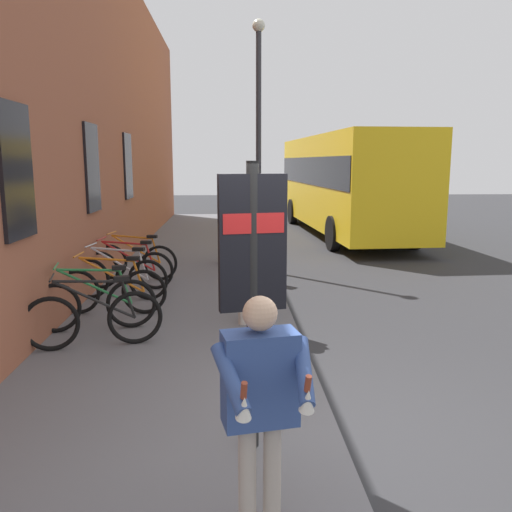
# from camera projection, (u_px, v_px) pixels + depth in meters

# --- Properties ---
(ground) EXTENTS (60.00, 60.00, 0.00)m
(ground) POSITION_uv_depth(u_px,v_px,m) (326.00, 286.00, 10.79)
(ground) COLOR #2D2D30
(sidewalk_pavement) EXTENTS (24.00, 3.50, 0.12)m
(sidewalk_pavement) POSITION_uv_depth(u_px,v_px,m) (197.00, 266.00, 12.61)
(sidewalk_pavement) COLOR slate
(sidewalk_pavement) RESTS_ON ground
(station_facade) EXTENTS (22.00, 0.65, 7.30)m
(station_facade) POSITION_uv_depth(u_px,v_px,m) (112.00, 114.00, 12.84)
(station_facade) COLOR #9E563D
(station_facade) RESTS_ON ground
(bicycle_end_of_row) EXTENTS (0.55, 1.74, 0.97)m
(bicycle_end_of_row) POSITION_uv_depth(u_px,v_px,m) (94.00, 318.00, 6.84)
(bicycle_end_of_row) COLOR black
(bicycle_end_of_row) RESTS_ON sidewalk_pavement
(bicycle_far_end) EXTENTS (0.51, 1.75, 0.97)m
(bicycle_far_end) POSITION_uv_depth(u_px,v_px,m) (94.00, 304.00, 7.55)
(bicycle_far_end) COLOR black
(bicycle_far_end) RESTS_ON sidewalk_pavement
(bicycle_by_door) EXTENTS (0.48, 1.77, 0.97)m
(bicycle_by_door) POSITION_uv_depth(u_px,v_px,m) (111.00, 290.00, 8.35)
(bicycle_by_door) COLOR black
(bicycle_by_door) RESTS_ON sidewalk_pavement
(bicycle_leaning_wall) EXTENTS (0.48, 1.76, 0.97)m
(bicycle_leaning_wall) POSITION_uv_depth(u_px,v_px,m) (119.00, 278.00, 9.25)
(bicycle_leaning_wall) COLOR black
(bicycle_leaning_wall) RESTS_ON sidewalk_pavement
(bicycle_under_window) EXTENTS (0.48, 1.77, 0.97)m
(bicycle_under_window) POSITION_uv_depth(u_px,v_px,m) (128.00, 269.00, 10.01)
(bicycle_under_window) COLOR black
(bicycle_under_window) RESTS_ON sidewalk_pavement
(bicycle_beside_lamp) EXTENTS (0.49, 1.76, 0.97)m
(bicycle_beside_lamp) POSITION_uv_depth(u_px,v_px,m) (136.00, 261.00, 10.80)
(bicycle_beside_lamp) COLOR black
(bicycle_beside_lamp) RESTS_ON sidewalk_pavement
(transit_info_sign) EXTENTS (0.19, 0.55, 2.40)m
(transit_info_sign) POSITION_uv_depth(u_px,v_px,m) (253.00, 262.00, 4.24)
(transit_info_sign) COLOR black
(transit_info_sign) RESTS_ON sidewalk_pavement
(city_bus) EXTENTS (10.62, 3.08, 3.35)m
(city_bus) POSITION_uv_depth(u_px,v_px,m) (344.00, 179.00, 18.19)
(city_bus) COLOR yellow
(city_bus) RESTS_ON ground
(pedestrian_crossing_street) EXTENTS (0.41, 0.63, 1.75)m
(pedestrian_crossing_street) POSITION_uv_depth(u_px,v_px,m) (248.00, 253.00, 7.72)
(pedestrian_crossing_street) COLOR #B2A599
(pedestrian_crossing_street) RESTS_ON sidewalk_pavement
(pedestrian_by_facade) EXTENTS (0.61, 0.23, 1.61)m
(pedestrian_by_facade) POSITION_uv_depth(u_px,v_px,m) (224.00, 222.00, 12.42)
(pedestrian_by_facade) COLOR #334C8C
(pedestrian_by_facade) RESTS_ON sidewalk_pavement
(pedestrian_near_bus) EXTENTS (0.52, 0.55, 1.77)m
(pedestrian_near_bus) POSITION_uv_depth(u_px,v_px,m) (243.00, 224.00, 11.26)
(pedestrian_near_bus) COLOR #334C8C
(pedestrian_near_bus) RESTS_ON sidewalk_pavement
(tourist_with_hotdogs) EXTENTS (0.61, 0.61, 1.60)m
(tourist_with_hotdogs) POSITION_uv_depth(u_px,v_px,m) (261.00, 394.00, 3.23)
(tourist_with_hotdogs) COLOR #B2A599
(tourist_with_hotdogs) RESTS_ON sidewalk_pavement
(street_lamp) EXTENTS (0.28, 0.28, 5.44)m
(street_lamp) POSITION_uv_depth(u_px,v_px,m) (259.00, 125.00, 11.80)
(street_lamp) COLOR #333338
(street_lamp) RESTS_ON sidewalk_pavement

